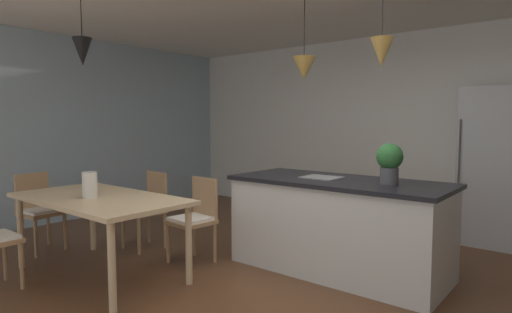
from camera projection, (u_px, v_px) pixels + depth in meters
ground_plane at (279, 300)px, 3.49m from camera, size 10.00×8.40×0.04m
wall_back_kitchen at (416, 129)px, 5.90m from camera, size 10.00×0.12×2.70m
window_wall_left_glazing at (47, 129)px, 5.93m from camera, size 0.06×8.40×2.70m
dining_table at (99, 204)px, 3.94m from camera, size 1.78×0.93×0.76m
chair_window_end at (39, 209)px, 4.74m from camera, size 0.44×0.44×0.87m
chair_far_left at (147, 207)px, 4.85m from camera, size 0.43×0.43×0.87m
chair_far_right at (195, 217)px, 4.34m from camera, size 0.43×0.43×0.87m
kitchen_island at (338, 224)px, 4.09m from camera, size 2.07×0.91×0.91m
refrigerator at (493, 166)px, 4.97m from camera, size 0.67×0.67×1.86m
pendant_over_table at (82, 52)px, 3.87m from camera, size 0.18×0.18×0.73m
pendant_over_island_main at (304, 68)px, 4.21m from camera, size 0.23×0.23×0.82m
pendant_over_island_aux at (382, 52)px, 3.70m from camera, size 0.20×0.20×0.76m
potted_plant_on_island at (390, 161)px, 3.72m from camera, size 0.23×0.23×0.37m
vase_on_dining_table at (90, 185)px, 3.85m from camera, size 0.13×0.13×0.24m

